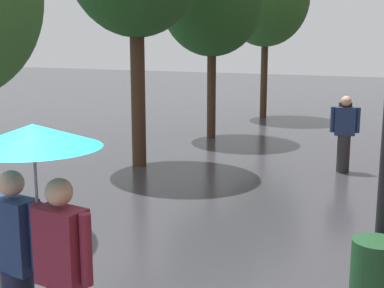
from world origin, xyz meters
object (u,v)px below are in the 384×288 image
object	(u,v)px
pedestrian_walking_midground	(344,131)
litter_bin	(374,284)
street_tree_2	(212,1)
couple_under_umbrella	(37,214)

from	to	relation	value
pedestrian_walking_midground	litter_bin	bearing A→B (deg)	-75.52
litter_bin	pedestrian_walking_midground	distance (m)	6.24
street_tree_2	litter_bin	bearing A→B (deg)	-55.63
street_tree_2	couple_under_umbrella	size ratio (longest dim) A/B	2.59
litter_bin	couple_under_umbrella	bearing A→B (deg)	-139.45
pedestrian_walking_midground	couple_under_umbrella	bearing A→B (deg)	-95.05
litter_bin	pedestrian_walking_midground	size ratio (longest dim) A/B	0.54
couple_under_umbrella	pedestrian_walking_midground	xyz separation A→B (m)	(0.70, 7.96, -0.48)
street_tree_2	litter_bin	xyz separation A→B (m)	(5.72, -8.36, -3.32)
street_tree_2	couple_under_umbrella	world-z (taller)	street_tree_2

